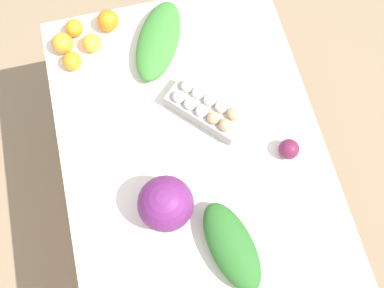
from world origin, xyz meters
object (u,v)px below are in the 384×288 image
Objects in this scene: cabbage_purple at (166,204)px; greens_bunch_dandelion at (159,40)px; beet_root at (289,149)px; orange_1 at (72,61)px; orange_2 at (63,43)px; orange_3 at (92,43)px; egg_carton at (206,109)px; greens_bunch_chard at (232,246)px; orange_4 at (108,21)px; orange_0 at (74,28)px.

cabbage_purple is 0.51× the size of greens_bunch_dandelion.
orange_1 is (-0.51, -0.66, -0.00)m from beet_root.
greens_bunch_dandelion reaches higher than orange_1.
orange_3 is (0.02, 0.10, -0.00)m from orange_2.
egg_carton reaches higher than orange_2.
greens_bunch_chard is at bearing 4.63° from greens_bunch_dandelion.
egg_carton is 3.96× the size of beet_root.
egg_carton is 3.96× the size of orange_3.
beet_root is (0.21, 0.24, -0.01)m from egg_carton.
greens_bunch_dandelion is at bearing 78.53° from orange_2.
egg_carton is 0.49m from orange_3.
egg_carton reaches higher than greens_bunch_dandelion.
orange_4 is (-0.13, -0.17, 0.00)m from greens_bunch_dandelion.
egg_carton is 0.80× the size of greens_bunch_dandelion.
beet_root is at bearing 49.31° from orange_2.
greens_bunch_dandelion is 0.25m from orange_3.
greens_bunch_dandelion is (-0.78, -0.06, -0.01)m from greens_bunch_chard.
orange_3 is at bearing 34.22° from orange_0.
orange_0 is 0.13m from orange_4.
cabbage_purple is 2.53× the size of beet_root.
orange_2 is 0.11m from orange_3.
greens_bunch_chard is at bearing 26.57° from orange_1.
egg_carton is 3.54× the size of orange_2.
beet_root is 0.90m from orange_2.
beet_root is (-0.26, 0.27, -0.01)m from greens_bunch_chard.
orange_2 is at bearing -101.03° from orange_3.
cabbage_purple is at bearing 103.25° from egg_carton.
greens_bunch_dandelion is 4.30× the size of orange_4.
orange_4 is (-0.91, -0.23, -0.01)m from greens_bunch_chard.
orange_3 is (-0.06, 0.08, 0.00)m from orange_1.
greens_bunch_chard is at bearing 20.11° from orange_3.
orange_3 is at bearing -159.89° from greens_bunch_chard.
orange_1 reaches higher than orange_0.
greens_bunch_chard is at bearing 45.00° from cabbage_purple.
cabbage_purple is at bearing -135.00° from greens_bunch_chard.
greens_bunch_chard is 0.86m from orange_1.
greens_bunch_chard is 0.98m from orange_0.
orange_3 reaches higher than orange_1.
orange_4 is at bearing 88.92° from orange_0.
greens_bunch_dandelion is at bearing -175.37° from greens_bunch_chard.
orange_4 reaches higher than orange_2.
cabbage_purple reaches higher than orange_4.
greens_bunch_dandelion is at bearing 52.46° from orange_4.
egg_carton reaches higher than orange_4.
greens_bunch_dandelion is 0.61m from beet_root.
orange_1 is 0.88× the size of orange_2.
orange_1 is (-0.60, -0.22, -0.05)m from cabbage_purple.
greens_bunch_chard is (0.17, 0.17, -0.04)m from cabbage_purple.
greens_bunch_chard is (0.47, -0.04, 0.00)m from egg_carton.
cabbage_purple reaches higher than beet_root.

